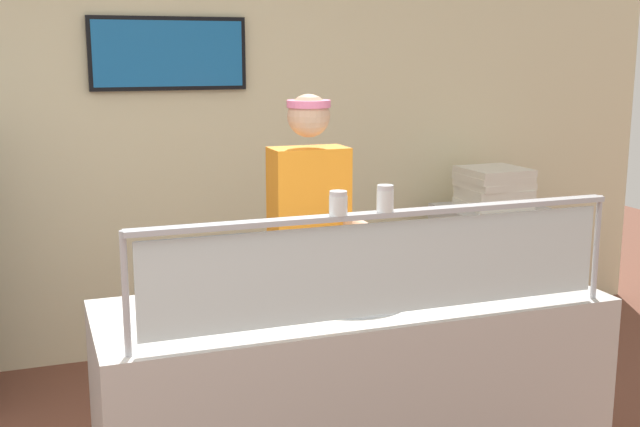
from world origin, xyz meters
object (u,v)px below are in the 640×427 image
pizza_tray (350,296)px  worker_figure (310,246)px  pizza_server (358,292)px  pizza_box_stack (494,187)px  parmesan_shaker (338,205)px  pepper_flake_shaker (385,200)px

pizza_tray → worker_figure: (0.08, 0.74, 0.04)m
pizza_server → worker_figure: size_ratio=0.16×
pizza_tray → pizza_server: bearing=-38.9°
worker_figure → pizza_box_stack: (1.66, 0.96, 0.05)m
pizza_tray → parmesan_shaker: bearing=-119.4°
parmesan_shaker → pizza_server: bearing=55.6°
parmesan_shaker → worker_figure: (0.26, 1.05, -0.42)m
pizza_server → pizza_tray: bearing=153.4°
parmesan_shaker → pepper_flake_shaker: size_ratio=0.89×
parmesan_shaker → worker_figure: bearing=76.0°
pepper_flake_shaker → pizza_box_stack: size_ratio=0.23×
pizza_server → worker_figure: (0.06, 0.76, 0.02)m
pizza_server → pepper_flake_shaker: bearing=-81.5°
pizza_tray → pizza_box_stack: 2.44m
pepper_flake_shaker → pizza_box_stack: (1.74, 2.01, -0.37)m
worker_figure → pepper_flake_shaker: bearing=-94.2°
pizza_tray → pizza_server: size_ratio=1.77×
pizza_tray → pepper_flake_shaker: bearing=-89.1°
parmesan_shaker → pizza_tray: bearing=60.6°
pizza_tray → worker_figure: bearing=83.5°
pizza_tray → pizza_box_stack: size_ratio=1.14×
parmesan_shaker → worker_figure: size_ratio=0.05×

